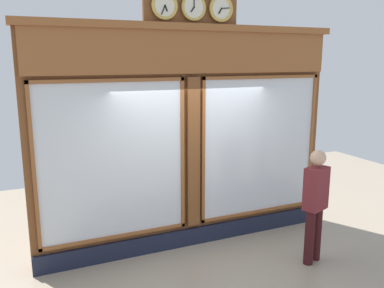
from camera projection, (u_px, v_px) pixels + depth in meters
shop_facade at (189, 137)px, 6.31m from camera, size 4.93×0.42×3.95m
pedestrian at (315, 202)px, 5.80m from camera, size 0.41×0.33×1.69m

